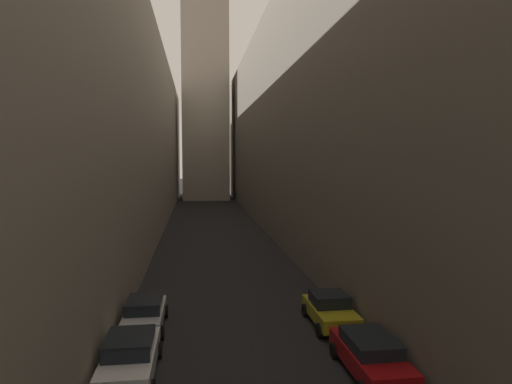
{
  "coord_description": "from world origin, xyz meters",
  "views": [
    {
      "loc": [
        -1.94,
        1.94,
        8.03
      ],
      "look_at": [
        0.0,
        16.46,
        6.93
      ],
      "focal_mm": 31.57,
      "sensor_mm": 36.0,
      "label": 1
    }
  ],
  "objects_px": {
    "clock_tower": "(204,18)",
    "parked_car_right_far": "(330,309)",
    "parked_car_right_third": "(371,355)",
    "parked_car_left_third": "(130,356)",
    "parked_car_left_far": "(145,313)"
  },
  "relations": [
    {
      "from": "parked_car_right_third",
      "to": "parked_car_right_far",
      "type": "xyz_separation_m",
      "value": [
        0.0,
        5.06,
        -0.02
      ]
    },
    {
      "from": "parked_car_left_third",
      "to": "parked_car_right_far",
      "type": "height_order",
      "value": "parked_car_left_third"
    },
    {
      "from": "parked_car_left_far",
      "to": "parked_car_right_third",
      "type": "distance_m",
      "value": 10.5
    },
    {
      "from": "clock_tower",
      "to": "parked_car_right_far",
      "type": "distance_m",
      "value": 76.79
    },
    {
      "from": "parked_car_left_far",
      "to": "parked_car_right_far",
      "type": "distance_m",
      "value": 8.83
    },
    {
      "from": "parked_car_left_far",
      "to": "parked_car_right_third",
      "type": "bearing_deg",
      "value": -123.06
    },
    {
      "from": "parked_car_right_third",
      "to": "parked_car_right_far",
      "type": "distance_m",
      "value": 5.06
    },
    {
      "from": "clock_tower",
      "to": "parked_car_right_third",
      "type": "height_order",
      "value": "clock_tower"
    },
    {
      "from": "clock_tower",
      "to": "parked_car_right_far",
      "type": "bearing_deg",
      "value": -86.33
    },
    {
      "from": "parked_car_left_third",
      "to": "parked_car_right_third",
      "type": "bearing_deg",
      "value": -96.26
    },
    {
      "from": "parked_car_right_far",
      "to": "parked_car_left_far",
      "type": "bearing_deg",
      "value": 85.67
    },
    {
      "from": "clock_tower",
      "to": "parked_car_left_third",
      "type": "xyz_separation_m",
      "value": [
        -4.4,
        -72.78,
        -34.01
      ]
    },
    {
      "from": "parked_car_left_third",
      "to": "parked_car_left_far",
      "type": "distance_m",
      "value": 4.76
    },
    {
      "from": "parked_car_left_third",
      "to": "parked_car_right_third",
      "type": "distance_m",
      "value": 8.85
    },
    {
      "from": "parked_car_left_third",
      "to": "parked_car_left_far",
      "type": "bearing_deg",
      "value": 0.0
    }
  ]
}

